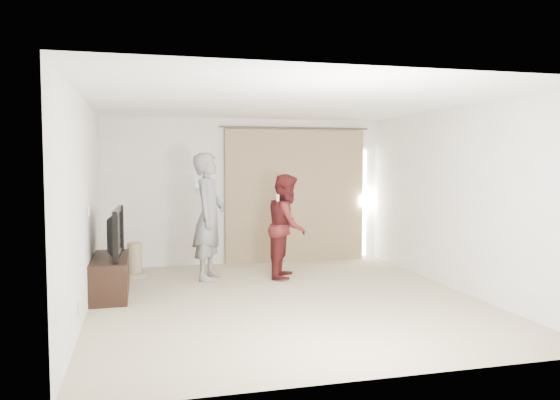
% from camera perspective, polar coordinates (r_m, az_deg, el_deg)
% --- Properties ---
extents(floor, '(5.50, 5.50, 0.00)m').
position_cam_1_polar(floor, '(7.35, 0.61, -10.37)').
color(floor, '#C2B292').
rests_on(floor, ground).
extents(wall_back, '(5.00, 0.04, 2.60)m').
position_cam_1_polar(wall_back, '(9.82, -3.54, 0.93)').
color(wall_back, white).
rests_on(wall_back, ground).
extents(wall_left, '(0.04, 5.50, 2.60)m').
position_cam_1_polar(wall_left, '(6.93, -19.78, -0.58)').
color(wall_left, white).
rests_on(wall_left, ground).
extents(ceiling, '(5.00, 5.50, 0.01)m').
position_cam_1_polar(ceiling, '(7.16, 0.63, 10.22)').
color(ceiling, white).
rests_on(ceiling, wall_back).
extents(curtain, '(2.80, 0.11, 2.46)m').
position_cam_1_polar(curtain, '(9.97, 1.70, 0.43)').
color(curtain, '#93785A').
rests_on(curtain, ground).
extents(tv_console, '(0.48, 1.37, 0.53)m').
position_cam_1_polar(tv_console, '(7.87, -17.32, -7.61)').
color(tv_console, black).
rests_on(tv_console, ground).
extents(tv, '(0.20, 1.17, 0.67)m').
position_cam_1_polar(tv, '(7.78, -17.41, -3.28)').
color(tv, black).
rests_on(tv, tv_console).
extents(scratching_post, '(0.41, 0.41, 0.55)m').
position_cam_1_polar(scratching_post, '(9.01, -14.93, -6.39)').
color(scratching_post, tan).
rests_on(scratching_post, ground).
extents(person_man, '(0.71, 0.84, 1.97)m').
position_cam_1_polar(person_man, '(8.53, -7.46, -1.69)').
color(person_man, gray).
rests_on(person_man, ground).
extents(person_woman, '(0.88, 0.97, 1.63)m').
position_cam_1_polar(person_woman, '(8.61, 0.76, -2.72)').
color(person_woman, '#511718').
rests_on(person_woman, ground).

